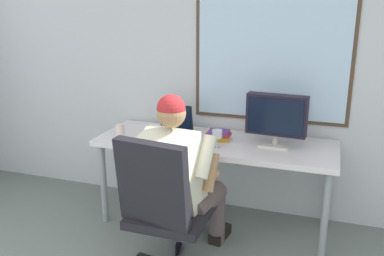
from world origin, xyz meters
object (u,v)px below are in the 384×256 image
object	(u,v)px
crt_monitor	(276,117)
wine_glass	(217,135)
laptop	(172,127)
book_stack	(219,135)
coffee_mug	(120,131)
office_chair	(162,203)
desk	(215,148)
person_seated	(180,175)

from	to	relation	value
crt_monitor	wine_glass	world-z (taller)	crt_monitor
laptop	book_stack	xyz separation A→B (m)	(0.41, -0.02, -0.02)
laptop	coffee_mug	distance (m)	0.43
office_chair	laptop	bearing A→B (deg)	107.07
office_chair	book_stack	size ratio (longest dim) A/B	5.24
desk	person_seated	distance (m)	0.56
laptop	crt_monitor	bearing A→B (deg)	-1.67
wine_glass	coffee_mug	size ratio (longest dim) A/B	1.34
person_seated	coffee_mug	bearing A→B (deg)	149.19
office_chair	coffee_mug	world-z (taller)	office_chair
laptop	wine_glass	bearing A→B (deg)	-25.29
crt_monitor	desk	bearing A→B (deg)	-176.60
office_chair	laptop	world-z (taller)	office_chair
wine_glass	crt_monitor	bearing A→B (deg)	24.52
office_chair	coffee_mug	distance (m)	0.95
book_stack	coffee_mug	size ratio (longest dim) A/B	1.81
office_chair	desk	bearing A→B (deg)	81.01
coffee_mug	crt_monitor	bearing A→B (deg)	8.06
crt_monitor	wine_glass	xyz separation A→B (m)	(-0.41, -0.19, -0.13)
person_seated	book_stack	size ratio (longest dim) A/B	6.45
office_chair	book_stack	distance (m)	0.88
wine_glass	coffee_mug	bearing A→B (deg)	179.15
crt_monitor	person_seated	bearing A→B (deg)	-134.40
person_seated	wine_glass	bearing A→B (deg)	68.46
book_stack	coffee_mug	xyz separation A→B (m)	(-0.79, -0.18, 0.01)
desk	office_chair	bearing A→B (deg)	-98.99
office_chair	crt_monitor	world-z (taller)	crt_monitor
crt_monitor	book_stack	xyz separation A→B (m)	(-0.45, 0.00, -0.19)
crt_monitor	office_chair	bearing A→B (deg)	-125.61
desk	wine_glass	bearing A→B (deg)	-69.81
desk	person_seated	world-z (taller)	person_seated
laptop	wine_glass	world-z (taller)	laptop
person_seated	crt_monitor	world-z (taller)	person_seated
office_chair	laptop	size ratio (longest dim) A/B	3.03
person_seated	laptop	distance (m)	0.69
crt_monitor	coffee_mug	distance (m)	1.26
laptop	book_stack	size ratio (longest dim) A/B	1.73
coffee_mug	laptop	bearing A→B (deg)	27.99
book_stack	person_seated	bearing A→B (deg)	-101.28
laptop	coffee_mug	xyz separation A→B (m)	(-0.38, -0.20, -0.01)
book_stack	office_chair	bearing A→B (deg)	-100.05
book_stack	coffee_mug	distance (m)	0.81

